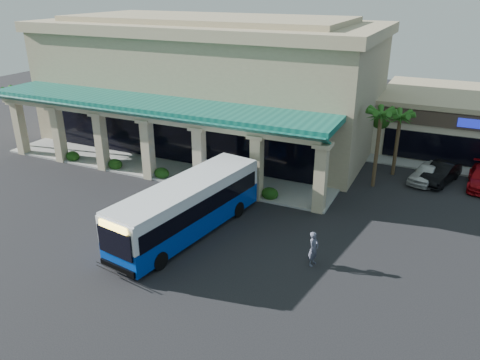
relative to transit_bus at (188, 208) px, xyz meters
The scene contains 11 objects.
ground 1.95m from the transit_bus, 75.02° to the left, with size 110.00×110.00×0.00m, color black.
main_building 19.11m from the transit_bus, 114.46° to the left, with size 30.80×14.80×11.35m, color tan, non-canonical shape.
arcade 11.05m from the transit_bus, 134.75° to the left, with size 30.00×6.20×5.70m, color #0E554B, non-canonical shape.
palm_0 14.95m from the transit_bus, 53.85° to the left, with size 2.40×2.40×6.60m, color #205617, non-canonical shape.
palm_1 17.94m from the transit_bus, 56.93° to the left, with size 2.40×2.40×5.80m, color #205617, non-canonical shape.
palm_2 23.51m from the transit_bus, 161.36° to the left, with size 2.40×2.40×6.20m, color #205617, non-canonical shape.
broadleaf_tree 21.47m from the transit_bus, 68.78° to the left, with size 2.60×2.60×4.81m, color #13350C, non-canonical shape.
transit_bus is the anchor object (origin of this frame).
pedestrian 7.85m from the transit_bus, ahead, with size 0.71×0.47×1.96m, color #444859.
car_silver 19.12m from the transit_bus, 49.90° to the left, with size 1.73×4.29×1.46m, color silver.
car_white 19.95m from the transit_bus, 48.38° to the left, with size 1.59×4.56×1.50m, color black.
Camera 1 is at (13.13, -22.26, 13.98)m, focal length 35.00 mm.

